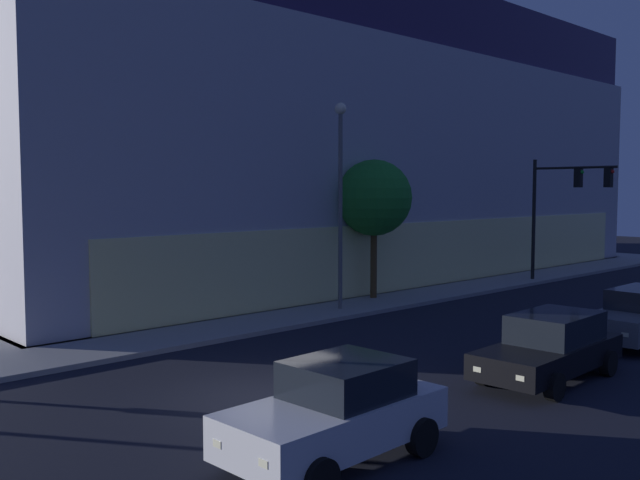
# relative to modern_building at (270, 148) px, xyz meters

# --- Properties ---
(ground_plane) EXTENTS (120.00, 120.00, 0.00)m
(ground_plane) POSITION_rel_modern_building_xyz_m (-17.34, -20.96, -7.22)
(ground_plane) COLOR black
(modern_building) EXTENTS (39.55, 26.04, 14.58)m
(modern_building) POSITION_rel_modern_building_xyz_m (0.00, 0.00, 0.00)
(modern_building) COLOR #4C4C51
(modern_building) RESTS_ON ground
(traffic_light_far_corner) EXTENTS (0.32, 4.27, 6.03)m
(traffic_light_far_corner) POSITION_rel_modern_building_xyz_m (5.00, -16.47, -2.81)
(traffic_light_far_corner) COLOR black
(traffic_light_far_corner) RESTS_ON sidewalk_corner
(street_lamp_sidewalk) EXTENTS (0.44, 0.44, 7.78)m
(street_lamp_sidewalk) POSITION_rel_modern_building_xyz_m (-8.37, -14.39, -2.17)
(street_lamp_sidewalk) COLOR slate
(street_lamp_sidewalk) RESTS_ON sidewalk_corner
(sidewalk_tree) EXTENTS (3.18, 3.18, 5.78)m
(sidewalk_tree) POSITION_rel_modern_building_xyz_m (-5.45, -13.46, -2.89)
(sidewalk_tree) COLOR #523A1E
(sidewalk_tree) RESTS_ON sidewalk_corner
(car_white) EXTENTS (4.19, 2.19, 1.72)m
(car_white) POSITION_rel_modern_building_xyz_m (-18.72, -24.65, -6.35)
(car_white) COLOR silver
(car_white) RESTS_ON ground
(car_black) EXTENTS (4.84, 2.15, 1.63)m
(car_black) POSITION_rel_modern_building_xyz_m (-11.27, -24.62, -6.39)
(car_black) COLOR black
(car_black) RESTS_ON ground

